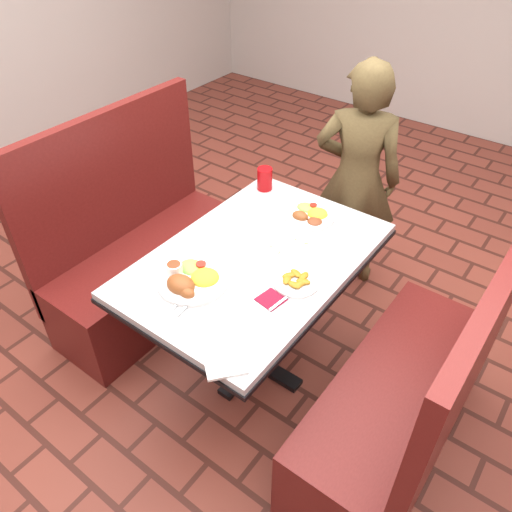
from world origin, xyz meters
name	(u,v)px	position (x,y,z in m)	size (l,w,h in m)	color
dining_table	(256,272)	(0.00, 0.00, 0.65)	(0.81, 1.21, 0.75)	silver
booth_bench_left	(145,260)	(-0.80, 0.00, 0.33)	(0.47, 1.20, 1.17)	maroon
booth_bench_right	(405,403)	(0.80, 0.00, 0.33)	(0.47, 1.20, 1.17)	maroon
diner_person	(356,179)	(0.00, 0.97, 0.69)	(0.50, 0.33, 1.38)	brown
near_dinner_plate	(191,277)	(-0.11, -0.31, 0.78)	(0.30, 0.30, 0.09)	white
far_dinner_plate	(310,213)	(0.03, 0.41, 0.77)	(0.25, 0.25, 0.06)	white
plantain_plate	(296,281)	(0.24, -0.05, 0.76)	(0.19, 0.19, 0.03)	white
maroon_napkin	(271,299)	(0.22, -0.19, 0.75)	(0.10, 0.10, 0.00)	maroon
spoon_utensil	(282,301)	(0.26, -0.17, 0.76)	(0.01, 0.14, 0.00)	silver
red_tumbler	(265,179)	(-0.31, 0.49, 0.81)	(0.08, 0.08, 0.12)	#AD0B0E
paper_napkin	(223,356)	(0.25, -0.53, 0.76)	(0.19, 0.14, 0.01)	white
knife_utensil	(190,302)	(-0.03, -0.40, 0.76)	(0.01, 0.17, 0.00)	silver
fork_utensil	(181,298)	(-0.07, -0.40, 0.76)	(0.01, 0.14, 0.00)	silver
lettuce_shreds	(271,252)	(0.04, 0.06, 0.75)	(0.28, 0.32, 0.00)	#9DCC51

